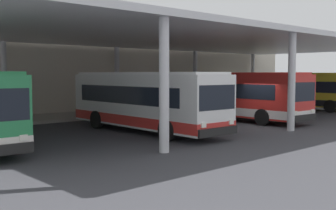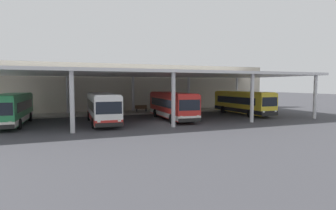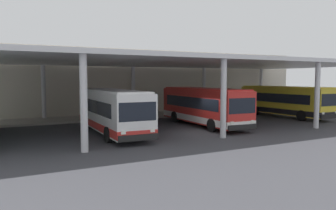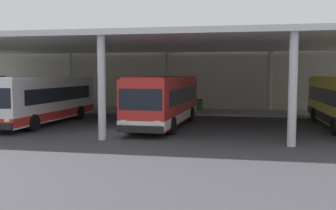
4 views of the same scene
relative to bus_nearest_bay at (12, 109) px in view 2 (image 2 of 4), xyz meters
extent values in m
plane|color=#3D3D42|center=(14.81, -4.53, -1.66)|extent=(200.00, 200.00, 0.00)
cube|color=#A39E93|center=(14.81, 7.22, -1.57)|extent=(42.00, 4.50, 0.18)
cube|color=beige|center=(14.81, 10.47, 1.97)|extent=(48.00, 1.60, 7.25)
cube|color=silver|center=(14.81, 0.97, 3.74)|extent=(40.00, 17.00, 0.30)
cylinder|color=silver|center=(5.56, -7.03, 0.97)|extent=(0.40, 0.40, 5.25)
cylinder|color=silver|center=(5.56, 8.97, 0.97)|extent=(0.40, 0.40, 5.25)
cylinder|color=silver|center=(14.81, -7.03, 0.97)|extent=(0.40, 0.40, 5.25)
cylinder|color=silver|center=(14.81, 8.97, 0.97)|extent=(0.40, 0.40, 5.25)
cylinder|color=silver|center=(24.06, -7.03, 0.97)|extent=(0.40, 0.40, 5.25)
cylinder|color=silver|center=(24.06, 8.97, 0.97)|extent=(0.40, 0.40, 5.25)
cylinder|color=silver|center=(33.31, -7.03, 0.97)|extent=(0.40, 0.40, 5.25)
cylinder|color=silver|center=(33.31, 8.97, 0.97)|extent=(0.40, 0.40, 5.25)
cube|color=#28844C|center=(0.00, 0.00, 0.04)|extent=(3.02, 10.51, 2.70)
cube|color=white|center=(0.00, 0.00, -0.96)|extent=(3.04, 10.53, 0.50)
cube|color=black|center=(0.01, 0.15, 0.34)|extent=(2.96, 8.64, 0.90)
cube|color=#2A8B50|center=(0.00, 0.00, 1.45)|extent=(2.80, 10.09, 0.12)
cube|color=white|center=(0.64, -5.27, -0.76)|extent=(0.28, 0.09, 0.20)
cylinder|color=black|center=(1.06, -3.28, -1.16)|extent=(0.33, 1.01, 1.00)
cylinder|color=black|center=(-1.08, 2.92, -1.16)|extent=(0.33, 1.01, 1.00)
cylinder|color=black|center=(1.37, 2.79, -1.16)|extent=(0.33, 1.01, 1.00)
cube|color=white|center=(8.78, -1.92, 0.04)|extent=(2.79, 10.47, 2.70)
cube|color=red|center=(8.78, -1.92, -0.96)|extent=(2.81, 10.49, 0.50)
cube|color=black|center=(8.78, -1.77, 0.34)|extent=(2.78, 8.60, 0.90)
cube|color=black|center=(8.63, -7.07, 0.39)|extent=(2.30, 0.18, 1.10)
cube|color=black|center=(8.63, -7.16, -1.11)|extent=(2.45, 0.23, 0.36)
cube|color=white|center=(8.78, -1.92, 1.45)|extent=(2.58, 10.04, 0.12)
cube|color=yellow|center=(8.63, -7.04, 1.21)|extent=(1.75, 0.17, 0.28)
cube|color=white|center=(7.73, -7.13, -0.76)|extent=(0.28, 0.09, 0.20)
cube|color=white|center=(9.53, -7.18, -0.76)|extent=(0.28, 0.09, 0.20)
cylinder|color=black|center=(7.46, -5.11, -1.16)|extent=(0.31, 1.01, 1.00)
cylinder|color=black|center=(9.91, -5.18, -1.16)|extent=(0.31, 1.01, 1.00)
cylinder|color=black|center=(7.63, 0.97, -1.16)|extent=(0.31, 1.01, 1.00)
cylinder|color=black|center=(10.08, 0.90, -1.16)|extent=(0.31, 1.01, 1.00)
cube|color=red|center=(16.92, -1.51, 0.04)|extent=(2.89, 10.49, 2.70)
cube|color=white|center=(16.92, -1.51, -0.96)|extent=(2.91, 10.51, 0.50)
cube|color=black|center=(16.92, -1.36, 0.34)|extent=(2.86, 8.62, 0.90)
cube|color=black|center=(16.72, -6.65, 0.39)|extent=(2.30, 0.21, 1.10)
cube|color=black|center=(16.72, -6.74, -1.11)|extent=(2.45, 0.25, 0.36)
cube|color=red|center=(16.92, -1.51, 1.45)|extent=(2.67, 10.06, 0.12)
cube|color=yellow|center=(16.73, -6.62, 1.21)|extent=(1.75, 0.19, 0.28)
cube|color=white|center=(15.82, -6.70, -0.76)|extent=(0.28, 0.09, 0.20)
cube|color=white|center=(17.62, -6.77, -0.76)|extent=(0.28, 0.09, 0.20)
cylinder|color=black|center=(15.57, -4.68, -1.16)|extent=(0.32, 1.01, 1.00)
cylinder|color=black|center=(18.02, -4.77, -1.16)|extent=(0.32, 1.01, 1.00)
cylinder|color=black|center=(15.80, 1.40, -1.16)|extent=(0.32, 1.01, 1.00)
cylinder|color=black|center=(18.25, 1.31, -1.16)|extent=(0.32, 1.01, 1.00)
cube|color=yellow|center=(27.94, -0.12, 0.04)|extent=(2.62, 10.43, 2.70)
cube|color=black|center=(27.94, -0.12, -0.96)|extent=(2.64, 10.45, 0.50)
cube|color=black|center=(27.94, 0.03, 0.34)|extent=(2.64, 8.56, 0.90)
cube|color=black|center=(28.00, -5.27, 0.39)|extent=(2.30, 0.15, 1.10)
cube|color=black|center=(28.00, -5.36, -1.11)|extent=(2.45, 0.19, 0.36)
cube|color=yellow|center=(27.94, -0.12, 1.45)|extent=(2.42, 10.01, 0.12)
cube|color=yellow|center=(28.00, -5.24, 1.21)|extent=(1.75, 0.14, 0.28)
cube|color=white|center=(27.10, -5.36, -0.76)|extent=(0.28, 0.08, 0.20)
cube|color=white|center=(28.90, -5.34, -0.76)|extent=(0.28, 0.08, 0.20)
cylinder|color=black|center=(26.75, -3.36, -1.16)|extent=(0.29, 1.00, 1.00)
cylinder|color=black|center=(29.20, -3.33, -1.16)|extent=(0.29, 1.00, 1.00)
cylinder|color=black|center=(26.68, 2.73, -1.16)|extent=(0.29, 1.00, 1.00)
cylinder|color=black|center=(29.13, 2.75, -1.16)|extent=(0.29, 1.00, 1.00)
cube|color=brown|center=(15.60, 7.22, -1.03)|extent=(1.80, 0.44, 0.08)
cube|color=brown|center=(15.60, 7.42, -0.78)|extent=(1.80, 0.06, 0.44)
cube|color=#2D2D33|center=(14.90, 7.22, -1.25)|extent=(0.10, 0.36, 0.45)
cube|color=#2D2D33|center=(16.30, 7.22, -1.25)|extent=(0.10, 0.36, 0.45)
cylinder|color=#236638|center=(18.17, 7.42, -1.03)|extent=(0.48, 0.48, 0.90)
cylinder|color=black|center=(18.17, 7.42, -0.54)|extent=(0.52, 0.52, 0.08)
camera|label=1|loc=(-5.37, -19.14, 1.43)|focal=44.85mm
camera|label=2|loc=(4.72, -31.63, 2.45)|focal=29.52mm
camera|label=3|loc=(1.35, -24.61, 2.28)|focal=35.25mm
camera|label=4|loc=(21.84, -25.53, 1.74)|focal=41.36mm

